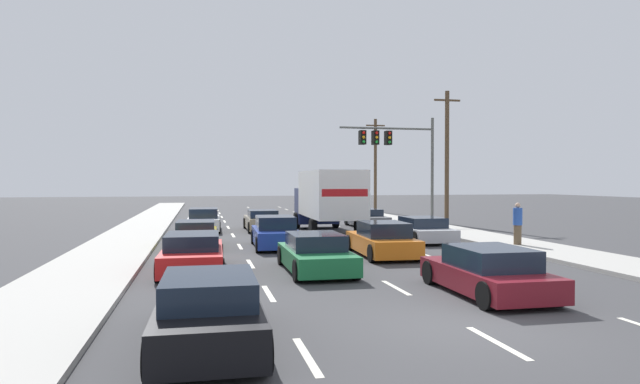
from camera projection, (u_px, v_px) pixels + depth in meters
The scene contains 20 objects.
ground_plane at pixel (280, 225), 34.99m from camera, with size 140.00×140.00×0.00m, color #3D3D3F.
sidewalk_right at pixel (434, 228), 31.95m from camera, with size 3.06×80.00×0.14m, color #B2AFA8.
sidewalk_left at pixel (134, 234), 28.26m from camera, with size 3.06×80.00×0.14m, color #B2AFA8.
lane_markings at pixel (289, 230), 31.42m from camera, with size 6.94×57.00×0.01m.
car_white at pixel (204, 220), 30.71m from camera, with size 1.96×4.60×1.31m.
car_yellow at pixel (196, 235), 23.06m from camera, with size 1.95×4.62×1.16m.
car_red at pixel (193, 254), 16.90m from camera, with size 2.04×4.69×1.22m.
car_black at pixel (209, 311), 9.38m from camera, with size 1.90×4.45×1.24m.
car_tan at pixel (262, 221), 30.95m from camera, with size 1.89×4.44×1.20m.
car_blue at pixel (275, 233), 23.06m from camera, with size 2.01×4.30×1.34m.
car_green at pixel (316, 254), 16.89m from camera, with size 1.94×4.34×1.20m.
box_truck at pixel (327, 197), 29.41m from camera, with size 2.85×8.35×3.39m.
car_orange at pixel (382, 240), 20.50m from camera, with size 2.07×4.56×1.30m.
car_maroon at pixel (488, 272), 13.46m from camera, with size 2.00×4.21×1.21m.
car_gray at pixel (367, 218), 33.35m from camera, with size 1.90×4.35×1.13m.
car_silver at pixel (421, 230), 25.43m from camera, with size 2.08×4.48×1.16m.
traffic_signal_mast at pixel (392, 145), 36.61m from camera, with size 6.72×0.69×7.21m.
utility_pole_mid at pixel (447, 156), 35.17m from camera, with size 1.80×0.28×8.71m.
utility_pole_far at pixel (375, 164), 49.91m from camera, with size 1.80×0.28×8.59m.
pedestrian_near_corner at pixel (518, 224), 22.95m from camera, with size 0.38×0.38×1.78m.
Camera 1 is at (-5.08, -9.66, 2.83)m, focal length 30.31 mm.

